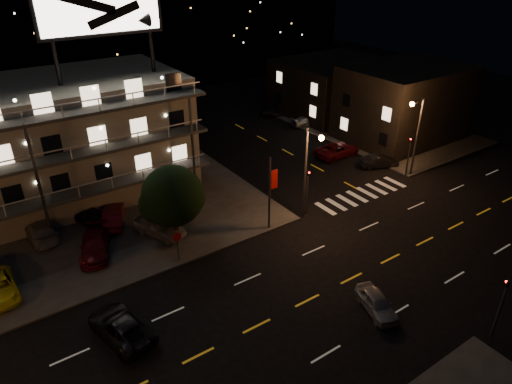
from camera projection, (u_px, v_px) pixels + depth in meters
ground at (283, 313)px, 28.67m from camera, size 140.00×140.00×0.00m
curb_ne at (374, 127)px, 58.11m from camera, size 16.00×24.00×0.15m
motel at (19, 148)px, 38.52m from camera, size 28.00×13.80×18.10m
side_bldg_front at (404, 103)px, 53.22m from camera, size 14.06×10.00×8.50m
side_bldg_back at (333, 86)px, 62.29m from camera, size 14.06×12.00×7.00m
streetlight_nc at (309, 165)px, 36.32m from camera, size 0.44×1.92×8.00m
streetlight_ne at (416, 130)px, 43.38m from camera, size 1.92×0.44×8.00m
signal_nw at (307, 188)px, 38.11m from camera, size 0.20×0.27×4.60m
signal_sw at (502, 303)px, 25.78m from camera, size 0.20×0.27×4.60m
signal_ne at (409, 153)px, 44.59m from camera, size 0.27×0.20×4.60m
banner_north at (270, 191)px, 35.68m from camera, size 0.83×0.16×6.40m
stop_sign at (177, 242)px, 32.59m from camera, size 0.91×0.11×2.61m
tree at (172, 198)px, 34.03m from camera, size 4.87×4.69×6.14m
lot_car_3 at (95, 245)px, 33.74m from camera, size 3.57×5.25×1.41m
lot_car_4 at (160, 226)px, 35.89m from camera, size 3.47×4.83×1.53m
lot_car_7 at (39, 230)px, 35.53m from camera, size 2.35×4.87×1.37m
lot_car_8 at (91, 216)px, 37.34m from camera, size 2.83×4.42×1.40m
lot_car_9 at (113, 216)px, 37.34m from camera, size 3.03×4.61×1.44m
side_car_0 at (379, 161)px, 47.41m from camera, size 4.19×2.84×1.31m
side_car_1 at (337, 150)px, 49.88m from camera, size 5.41×2.56×1.49m
side_car_2 at (307, 121)px, 58.38m from camera, size 4.45×2.45×1.22m
side_car_3 at (276, 111)px, 61.85m from camera, size 4.50×3.13×1.42m
road_car_east at (377, 303)px, 28.59m from camera, size 2.53×3.90×1.24m
road_car_west at (121, 327)px, 26.71m from camera, size 3.21×5.28×1.37m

